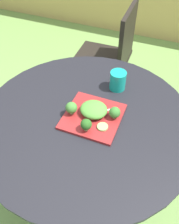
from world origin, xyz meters
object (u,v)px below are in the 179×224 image
Objects in this scene: salad_plate at (93,116)px; fork at (100,112)px; drinking_glass at (118,81)px; patio_chair at (112,52)px.

fork is at bearing 54.28° from salad_plate.
patio_chair is at bearing 109.66° from drinking_glass.
drinking_glass reaches higher than salad_plate.
salad_plate is 2.60× the size of drinking_glass.
salad_plate is 2.06× the size of fork.
patio_chair is 8.45× the size of drinking_glass.
drinking_glass is 0.23m from fork.
salad_plate is at bearing -99.77° from drinking_glass.
fork is (0.03, 0.04, 0.01)m from salad_plate.
salad_plate is at bearing -78.78° from patio_chair.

